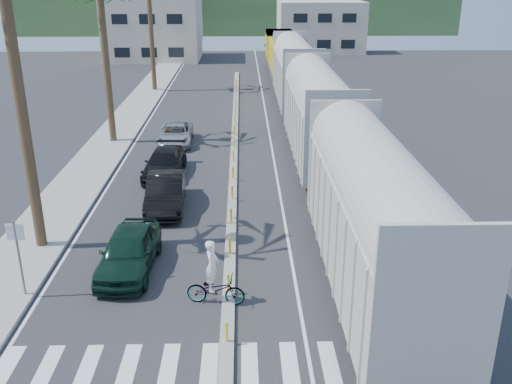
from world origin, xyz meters
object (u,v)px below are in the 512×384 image
Objects in this scene: car_lead at (129,251)px; car_second at (166,192)px; street_sign at (18,248)px; cyclist at (215,284)px.

car_lead is 0.97× the size of car_second.
street_sign reaches higher than car_lead.
cyclist reaches higher than car_lead.
cyclist is at bearing -75.12° from car_second.
street_sign reaches higher than cyclist.
car_lead is at bearing 62.98° from cyclist.
street_sign is 9.24m from car_second.
cyclist is (3.44, -2.48, -0.06)m from car_lead.
street_sign is at bearing -148.12° from car_lead.
cyclist is (2.79, -8.76, -0.05)m from car_second.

